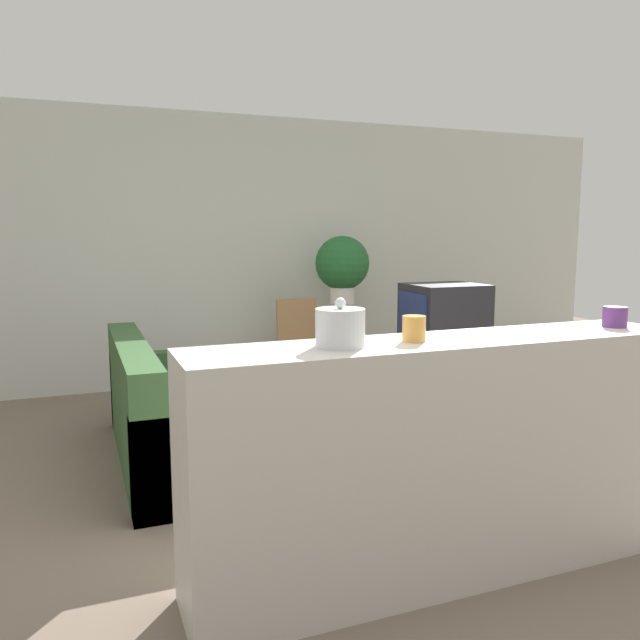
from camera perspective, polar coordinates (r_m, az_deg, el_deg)
ground_plane at (r=3.55m, az=5.76°, el=-17.56°), size 14.00×14.00×0.00m
wall_back at (r=6.45m, az=-8.19°, el=6.30°), size 9.00×0.06×2.70m
couch at (r=4.39m, az=-12.69°, el=-8.72°), size 0.89×1.94×0.82m
tv_stand at (r=5.46m, az=11.15°, el=-5.52°), size 0.93×0.58×0.54m
television at (r=5.36m, az=11.25°, el=0.23°), size 0.62×0.54×0.57m
wooden_chair at (r=5.85m, az=-1.75°, el=-2.26°), size 0.44×0.44×0.91m
plant_stand at (r=6.32m, az=2.01°, el=-2.21°), size 0.14×0.14×0.82m
potted_plant at (r=6.23m, az=2.05°, el=5.04°), size 0.54×0.54×0.68m
foreground_counter at (r=2.89m, az=11.23°, el=-12.28°), size 2.32×0.44×1.07m
decorative_bowl at (r=2.50m, az=1.86°, el=-0.68°), size 0.20×0.20×0.20m
candle_jar at (r=2.66m, az=8.59°, el=-0.79°), size 0.10×0.10×0.11m
coffee_tin at (r=3.35m, az=25.36°, el=0.26°), size 0.11×0.11×0.10m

